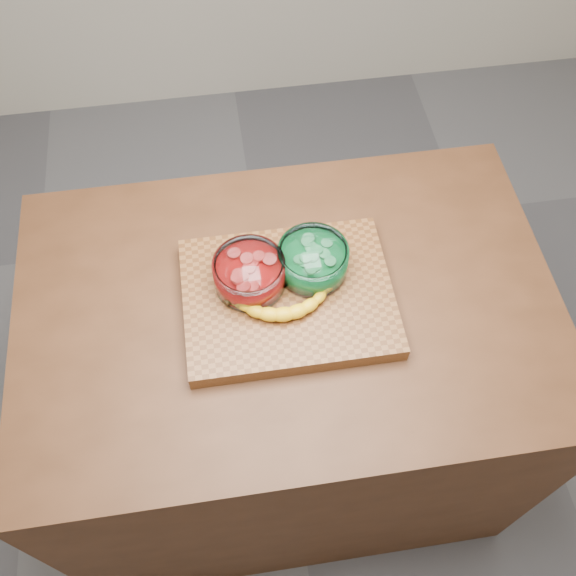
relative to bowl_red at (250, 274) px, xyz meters
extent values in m
plane|color=#5B5B60|center=(0.08, -0.04, -0.98)|extent=(3.50, 3.50, 0.00)
cube|color=#4B2A16|center=(0.08, -0.04, -0.53)|extent=(1.20, 0.80, 0.90)
cube|color=brown|center=(0.08, -0.04, -0.06)|extent=(0.45, 0.35, 0.04)
cylinder|color=white|center=(0.00, 0.00, 0.00)|extent=(0.15, 0.15, 0.07)
cylinder|color=red|center=(0.00, 0.00, -0.01)|extent=(0.13, 0.13, 0.04)
cylinder|color=#F8514E|center=(0.00, 0.00, 0.02)|extent=(0.13, 0.13, 0.02)
cylinder|color=white|center=(0.14, 0.01, 0.00)|extent=(0.15, 0.15, 0.07)
cylinder|color=#128039|center=(0.14, 0.01, -0.01)|extent=(0.13, 0.13, 0.04)
cylinder|color=#5DC677|center=(0.14, 0.01, 0.02)|extent=(0.12, 0.12, 0.02)
camera|label=1|loc=(-0.03, -0.76, 1.13)|focal=40.00mm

